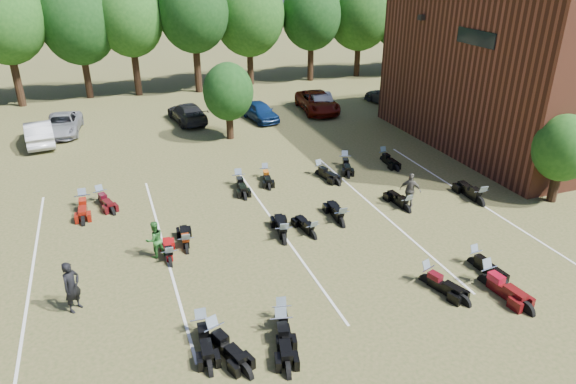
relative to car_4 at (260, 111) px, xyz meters
name	(u,v)px	position (x,y,z in m)	size (l,w,h in m)	color
ground	(371,249)	(-1.04, -18.68, -0.67)	(160.00, 160.00, 0.00)	brown
car_1	(39,133)	(-14.65, -0.07, 0.08)	(1.59, 4.55, 1.50)	#B7B8BC
car_2	(62,124)	(-13.34, 1.63, -0.01)	(2.17, 4.71, 1.31)	gray
car_3	(187,113)	(-5.02, 1.36, 0.01)	(1.91, 4.69, 1.36)	black
car_4	(260,111)	(0.00, 0.00, 0.00)	(1.57, 3.91, 1.33)	#0B2250
car_5	(320,100)	(5.30, 1.33, 0.02)	(1.44, 4.14, 1.36)	beige
car_6	(317,102)	(4.78, 0.68, 0.07)	(2.45, 5.30, 1.47)	#580E05
car_7	(388,96)	(10.88, 0.62, -0.02)	(1.81, 4.44, 1.29)	#35363A
person_black	(72,287)	(-12.42, -18.68, 0.27)	(0.68, 0.45, 1.86)	black
person_green	(155,240)	(-9.40, -16.18, 0.11)	(0.75, 0.59, 1.55)	#2C6E29
person_grey	(410,190)	(2.53, -15.82, 0.19)	(1.01, 0.42, 1.72)	#524F47
motorcycle_0	(215,343)	(-8.33, -21.96, -0.67)	(0.74, 2.34, 1.30)	black
motorcycle_1	(282,320)	(-6.00, -21.63, -0.67)	(0.66, 2.08, 1.16)	black
motorcycle_2	(202,334)	(-8.62, -21.42, -0.67)	(0.72, 2.26, 1.26)	black
motorcycle_3	(281,334)	(-6.24, -22.27, -0.67)	(0.74, 2.34, 1.30)	black
motorcycle_4	(473,264)	(2.18, -21.05, -0.67)	(0.66, 2.08, 1.16)	black
motorcycle_5	(426,282)	(-0.25, -21.45, -0.67)	(0.71, 2.23, 1.24)	black
motorcycle_6	(486,284)	(1.76, -22.29, -0.67)	(0.80, 2.50, 1.39)	#510B0D
motorcycle_7	(171,264)	(-8.97, -16.92, -0.67)	(0.65, 2.03, 1.13)	#940A0C
motorcycle_8	(187,251)	(-8.19, -16.18, -0.67)	(0.66, 2.08, 1.16)	black
motorcycle_9	(284,242)	(-4.21, -16.86, -0.67)	(0.75, 2.37, 1.32)	black
motorcycle_10	(313,237)	(-2.92, -16.92, -0.67)	(0.64, 2.01, 1.12)	black
motorcycle_11	(406,211)	(2.20, -16.17, -0.67)	(0.69, 2.15, 1.20)	black
motorcycle_12	(341,225)	(-1.30, -16.38, -0.67)	(0.73, 2.29, 1.28)	black
motorcycle_13	(479,204)	(5.92, -16.76, -0.67)	(0.79, 2.49, 1.39)	black
motorcycle_14	(102,202)	(-11.33, -10.19, -0.67)	(0.68, 2.14, 1.19)	#41090D
motorcycle_15	(84,207)	(-12.12, -10.55, -0.67)	(0.74, 2.34, 1.30)	maroon
motorcycle_16	(239,185)	(-4.49, -10.62, -0.67)	(0.71, 2.24, 1.25)	black
motorcycle_17	(265,178)	(-2.88, -10.13, -0.67)	(0.64, 2.01, 1.12)	black
motorcycle_18	(344,166)	(1.90, -10.08, -0.67)	(0.70, 2.19, 1.22)	black
motorcycle_19	(319,175)	(0.02, -10.78, -0.67)	(0.68, 2.14, 1.19)	black
motorcycle_20	(383,161)	(4.37, -10.15, -0.67)	(0.67, 2.09, 1.17)	black
tree_line	(198,15)	(-2.04, 10.32, 5.65)	(56.00, 6.00, 9.79)	black
young_tree_near_building	(563,148)	(9.46, -17.68, 2.09)	(2.80, 2.80, 4.16)	black
young_tree_midfield	(228,92)	(-3.04, -3.18, 2.43)	(3.20, 3.20, 4.70)	black
parking_lines	(279,228)	(-4.04, -15.68, -0.66)	(20.10, 14.00, 0.01)	silver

